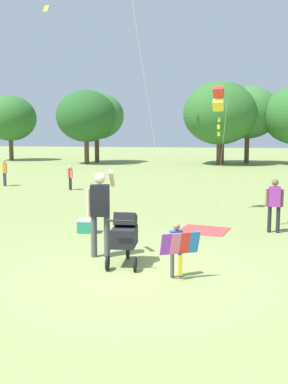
% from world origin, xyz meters
% --- Properties ---
extents(ground_plane, '(120.00, 120.00, 0.00)m').
position_xyz_m(ground_plane, '(0.00, 0.00, 0.00)').
color(ground_plane, '#849351').
extents(treeline_distant, '(28.24, 6.94, 6.25)m').
position_xyz_m(treeline_distant, '(-0.52, 27.26, 3.78)').
color(treeline_distant, brown).
rests_on(treeline_distant, ground).
extents(child_with_butterfly_kite, '(0.69, 0.49, 0.98)m').
position_xyz_m(child_with_butterfly_kite, '(0.76, -0.12, 0.59)').
color(child_with_butterfly_kite, '#4C4C51').
rests_on(child_with_butterfly_kite, ground).
extents(person_adult_flyer, '(0.57, 0.58, 1.81)m').
position_xyz_m(person_adult_flyer, '(-0.91, 0.95, 1.05)').
color(person_adult_flyer, '#4C4C51').
rests_on(person_adult_flyer, ground).
extents(stroller, '(0.57, 1.09, 1.03)m').
position_xyz_m(stroller, '(-0.31, 0.50, 0.61)').
color(stroller, black).
rests_on(stroller, ground).
extents(kite_orange_delta, '(0.42, 1.83, 3.96)m').
position_xyz_m(kite_orange_delta, '(1.41, 6.57, 3.54)').
color(kite_orange_delta, red).
rests_on(kite_orange_delta, ground).
extents(person_red_shirt, '(0.31, 0.31, 1.26)m').
position_xyz_m(person_red_shirt, '(-8.33, 11.67, 0.74)').
color(person_red_shirt, '#33384C').
rests_on(person_red_shirt, ground).
extents(person_sitting_far, '(0.25, 0.29, 1.08)m').
position_xyz_m(person_sitting_far, '(-4.87, 10.83, 0.64)').
color(person_sitting_far, '#232328').
rests_on(person_sitting_far, ground).
extents(person_couple_left, '(0.44, 0.21, 1.37)m').
position_xyz_m(person_couple_left, '(2.87, 3.80, 0.81)').
color(person_couple_left, '#232328').
rests_on(person_couple_left, ground).
extents(picnic_blanket, '(1.42, 1.35, 0.02)m').
position_xyz_m(picnic_blanket, '(1.11, 3.74, 0.01)').
color(picnic_blanket, '#CC3D3D').
rests_on(picnic_blanket, ground).
extents(cooler_box, '(0.45, 0.33, 0.35)m').
position_xyz_m(cooler_box, '(-1.81, 3.02, 0.18)').
color(cooler_box, '#288466').
rests_on(cooler_box, ground).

